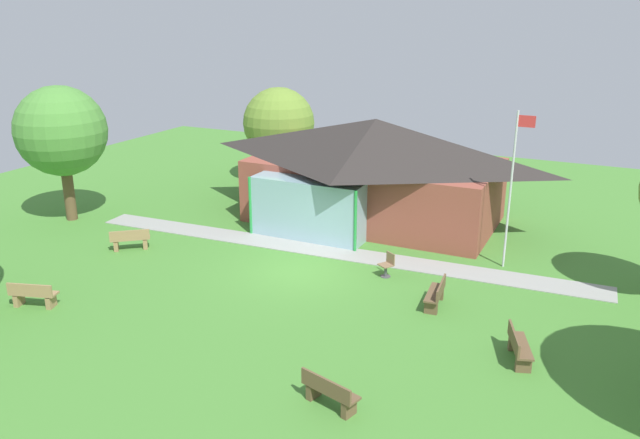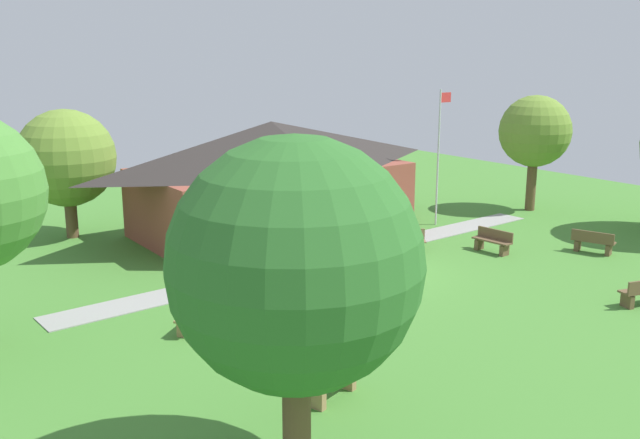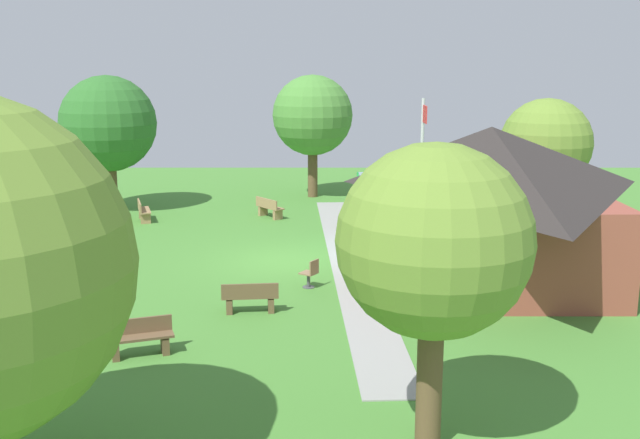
{
  "view_description": "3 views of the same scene",
  "coord_description": "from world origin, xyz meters",
  "px_view_note": "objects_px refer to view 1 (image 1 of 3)",
  "views": [
    {
      "loc": [
        9.67,
        -18.68,
        9.01
      ],
      "look_at": [
        -0.72,
        3.0,
        0.94
      ],
      "focal_mm": 35.61,
      "sensor_mm": 36.0,
      "label": 1
    },
    {
      "loc": [
        -14.53,
        -17.07,
        7.19
      ],
      "look_at": [
        -0.56,
        2.3,
        1.45
      ],
      "focal_mm": 39.33,
      "sensor_mm": 36.0,
      "label": 2
    },
    {
      "loc": [
        23.66,
        1.18,
        6.55
      ],
      "look_at": [
        -0.32,
        1.17,
        1.36
      ],
      "focal_mm": 41.27,
      "sensor_mm": 36.0,
      "label": 3
    }
  ],
  "objects_px": {
    "bench_mid_left": "(130,240)",
    "patio_chair_lawn_spare": "(387,265)",
    "bench_mid_right": "(436,295)",
    "flagpole": "(512,184)",
    "tree_west_hedge": "(61,131)",
    "bench_front_left": "(33,295)",
    "bench_front_right": "(330,393)",
    "tree_behind_pavilion_left": "(279,124)",
    "bench_lawn_far_right": "(518,347)",
    "pavilion": "(372,169)"
  },
  "relations": [
    {
      "from": "pavilion",
      "to": "bench_lawn_far_right",
      "type": "relative_size",
      "value": 7.32
    },
    {
      "from": "bench_mid_left",
      "to": "patio_chair_lawn_spare",
      "type": "bearing_deg",
      "value": -28.04
    },
    {
      "from": "bench_lawn_far_right",
      "to": "bench_mid_left",
      "type": "bearing_deg",
      "value": -116.27
    },
    {
      "from": "flagpole",
      "to": "tree_west_hedge",
      "type": "relative_size",
      "value": 0.96
    },
    {
      "from": "pavilion",
      "to": "bench_mid_right",
      "type": "height_order",
      "value": "pavilion"
    },
    {
      "from": "pavilion",
      "to": "bench_front_right",
      "type": "xyz_separation_m",
      "value": [
        4.21,
        -13.49,
        -1.94
      ]
    },
    {
      "from": "bench_mid_right",
      "to": "bench_mid_left",
      "type": "bearing_deg",
      "value": 85.84
    },
    {
      "from": "bench_mid_right",
      "to": "patio_chair_lawn_spare",
      "type": "bearing_deg",
      "value": 48.83
    },
    {
      "from": "flagpole",
      "to": "bench_front_left",
      "type": "height_order",
      "value": "flagpole"
    },
    {
      "from": "flagpole",
      "to": "bench_front_left",
      "type": "bearing_deg",
      "value": -142.62
    },
    {
      "from": "patio_chair_lawn_spare",
      "to": "tree_behind_pavilion_left",
      "type": "xyz_separation_m",
      "value": [
        -9.66,
        9.65,
        2.74
      ]
    },
    {
      "from": "flagpole",
      "to": "bench_front_right",
      "type": "distance_m",
      "value": 11.13
    },
    {
      "from": "bench_front_left",
      "to": "bench_lawn_far_right",
      "type": "relative_size",
      "value": 1.0
    },
    {
      "from": "bench_front_left",
      "to": "tree_west_hedge",
      "type": "distance_m",
      "value": 9.68
    },
    {
      "from": "flagpole",
      "to": "bench_front_right",
      "type": "bearing_deg",
      "value": -101.52
    },
    {
      "from": "bench_mid_left",
      "to": "bench_lawn_far_right",
      "type": "distance_m",
      "value": 15.11
    },
    {
      "from": "bench_mid_right",
      "to": "tree_west_hedge",
      "type": "bearing_deg",
      "value": 79.36
    },
    {
      "from": "bench_front_right",
      "to": "tree_behind_pavilion_left",
      "type": "xyz_separation_m",
      "value": [
        -11.07,
        17.53,
        2.76
      ]
    },
    {
      "from": "flagpole",
      "to": "tree_behind_pavilion_left",
      "type": "bearing_deg",
      "value": 152.25
    },
    {
      "from": "bench_front_right",
      "to": "bench_lawn_far_right",
      "type": "height_order",
      "value": "same"
    },
    {
      "from": "flagpole",
      "to": "bench_front_left",
      "type": "xyz_separation_m",
      "value": [
        -12.81,
        -9.78,
        -2.74
      ]
    },
    {
      "from": "bench_front_right",
      "to": "bench_lawn_far_right",
      "type": "xyz_separation_m",
      "value": [
        3.67,
        4.09,
        0.0
      ]
    },
    {
      "from": "bench_mid_right",
      "to": "flagpole",
      "type": "bearing_deg",
      "value": -23.5
    },
    {
      "from": "patio_chair_lawn_spare",
      "to": "bench_mid_right",
      "type": "bearing_deg",
      "value": 177.38
    },
    {
      "from": "tree_behind_pavilion_left",
      "to": "bench_mid_left",
      "type": "bearing_deg",
      "value": -91.26
    },
    {
      "from": "flagpole",
      "to": "bench_front_right",
      "type": "xyz_separation_m",
      "value": [
        -2.15,
        -10.57,
        -2.74
      ]
    },
    {
      "from": "pavilion",
      "to": "bench_mid_right",
      "type": "distance_m",
      "value": 8.95
    },
    {
      "from": "patio_chair_lawn_spare",
      "to": "tree_west_hedge",
      "type": "distance_m",
      "value": 15.3
    },
    {
      "from": "bench_front_right",
      "to": "tree_west_hedge",
      "type": "height_order",
      "value": "tree_west_hedge"
    },
    {
      "from": "bench_mid_left",
      "to": "tree_behind_pavilion_left",
      "type": "bearing_deg",
      "value": 49.91
    },
    {
      "from": "pavilion",
      "to": "bench_mid_right",
      "type": "relative_size",
      "value": 7.44
    },
    {
      "from": "bench_front_right",
      "to": "bench_front_left",
      "type": "bearing_deg",
      "value": -168.15
    },
    {
      "from": "patio_chair_lawn_spare",
      "to": "tree_behind_pavilion_left",
      "type": "height_order",
      "value": "tree_behind_pavilion_left"
    },
    {
      "from": "tree_behind_pavilion_left",
      "to": "tree_west_hedge",
      "type": "relative_size",
      "value": 0.86
    },
    {
      "from": "bench_front_left",
      "to": "flagpole",
      "type": "bearing_deg",
      "value": 20.06
    },
    {
      "from": "patio_chair_lawn_spare",
      "to": "bench_front_left",
      "type": "bearing_deg",
      "value": 70.39
    },
    {
      "from": "bench_lawn_far_right",
      "to": "bench_front_left",
      "type": "bearing_deg",
      "value": -96.03
    },
    {
      "from": "bench_mid_left",
      "to": "bench_front_left",
      "type": "height_order",
      "value": "same"
    },
    {
      "from": "flagpole",
      "to": "bench_mid_left",
      "type": "relative_size",
      "value": 3.95
    },
    {
      "from": "flagpole",
      "to": "bench_mid_left",
      "type": "bearing_deg",
      "value": -161.26
    },
    {
      "from": "bench_front_left",
      "to": "bench_mid_right",
      "type": "bearing_deg",
      "value": 8.49
    },
    {
      "from": "pavilion",
      "to": "tree_behind_pavilion_left",
      "type": "bearing_deg",
      "value": 149.5
    },
    {
      "from": "bench_mid_right",
      "to": "tree_west_hedge",
      "type": "relative_size",
      "value": 0.26
    },
    {
      "from": "patio_chair_lawn_spare",
      "to": "tree_behind_pavilion_left",
      "type": "bearing_deg",
      "value": -12.08
    },
    {
      "from": "flagpole",
      "to": "bench_lawn_far_right",
      "type": "bearing_deg",
      "value": -76.88
    },
    {
      "from": "flagpole",
      "to": "patio_chair_lawn_spare",
      "type": "relative_size",
      "value": 6.63
    },
    {
      "from": "pavilion",
      "to": "bench_mid_right",
      "type": "xyz_separation_m",
      "value": [
        5.0,
        -7.17,
        -1.94
      ]
    },
    {
      "from": "tree_west_hedge",
      "to": "flagpole",
      "type": "bearing_deg",
      "value": 8.54
    },
    {
      "from": "bench_mid_right",
      "to": "tree_behind_pavilion_left",
      "type": "relative_size",
      "value": 0.3
    },
    {
      "from": "bench_front_right",
      "to": "bench_front_left",
      "type": "height_order",
      "value": "same"
    }
  ]
}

